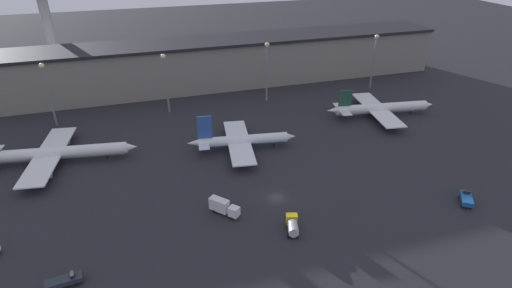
# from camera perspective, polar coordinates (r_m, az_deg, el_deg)

# --- Properties ---
(ground) EXTENTS (600.00, 600.00, 0.00)m
(ground) POSITION_cam_1_polar(r_m,az_deg,el_deg) (104.85, 2.98, -7.70)
(ground) COLOR #26262B
(terminal_building) EXTENTS (210.66, 22.69, 20.21)m
(terminal_building) POSITION_cam_1_polar(r_m,az_deg,el_deg) (177.84, -6.80, 11.37)
(terminal_building) COLOR gray
(terminal_building) RESTS_ON ground
(airplane_0) EXTENTS (47.75, 36.10, 13.64)m
(airplane_0) POSITION_cam_1_polar(r_m,az_deg,el_deg) (132.43, -26.95, -1.18)
(airplane_0) COLOR white
(airplane_0) RESTS_ON ground
(airplane_1) EXTENTS (34.57, 30.38, 12.10)m
(airplane_1) POSITION_cam_1_polar(r_m,az_deg,el_deg) (125.67, -2.09, 0.50)
(airplane_1) COLOR white
(airplane_1) RESTS_ON ground
(airplane_2) EXTENTS (41.57, 32.79, 10.97)m
(airplane_2) POSITION_cam_1_polar(r_m,az_deg,el_deg) (155.32, 17.32, 4.89)
(airplane_2) COLOR white
(airplane_2) RESTS_ON ground
(service_vehicle_0) EXTENTS (5.35, 6.29, 2.83)m
(service_vehicle_0) POSITION_cam_1_polar(r_m,az_deg,el_deg) (115.35, 27.83, -6.91)
(service_vehicle_0) COLOR #195199
(service_vehicle_0) RESTS_ON ground
(service_vehicle_1) EXTENTS (7.01, 3.06, 2.63)m
(service_vehicle_1) POSITION_cam_1_polar(r_m,az_deg,el_deg) (90.35, -25.71, -17.20)
(service_vehicle_1) COLOR #282D38
(service_vehicle_1) RESTS_ON ground
(service_vehicle_2) EXTENTS (3.97, 6.30, 3.20)m
(service_vehicle_2) POSITION_cam_1_polar(r_m,az_deg,el_deg) (93.70, 5.24, -11.48)
(service_vehicle_2) COLOR gold
(service_vehicle_2) RESTS_ON ground
(service_vehicle_4) EXTENTS (6.88, 7.29, 3.90)m
(service_vehicle_4) POSITION_cam_1_polar(r_m,az_deg,el_deg) (98.54, -4.71, -8.91)
(service_vehicle_4) COLOR white
(service_vehicle_4) RESTS_ON ground
(lamp_post_0) EXTENTS (1.80, 1.80, 22.74)m
(lamp_post_0) POSITION_cam_1_polar(r_m,az_deg,el_deg) (153.86, -27.70, 7.32)
(lamp_post_0) COLOR slate
(lamp_post_0) RESTS_ON ground
(lamp_post_1) EXTENTS (1.80, 1.80, 22.47)m
(lamp_post_1) POSITION_cam_1_polar(r_m,az_deg,el_deg) (151.27, -12.82, 9.53)
(lamp_post_1) COLOR slate
(lamp_post_1) RESTS_ON ground
(lamp_post_2) EXTENTS (1.80, 1.80, 23.71)m
(lamp_post_2) POSITION_cam_1_polar(r_m,az_deg,el_deg) (158.42, 1.57, 11.33)
(lamp_post_2) COLOR slate
(lamp_post_2) RESTS_ON ground
(lamp_post_3) EXTENTS (1.80, 1.80, 23.42)m
(lamp_post_3) POSITION_cam_1_polar(r_m,az_deg,el_deg) (179.00, 16.56, 12.16)
(lamp_post_3) COLOR slate
(lamp_post_3) RESTS_ON ground
(control_tower) EXTENTS (9.00, 9.00, 44.00)m
(control_tower) POSITION_cam_1_polar(r_m,az_deg,el_deg) (206.99, -27.70, 15.28)
(control_tower) COLOR #99999E
(control_tower) RESTS_ON ground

